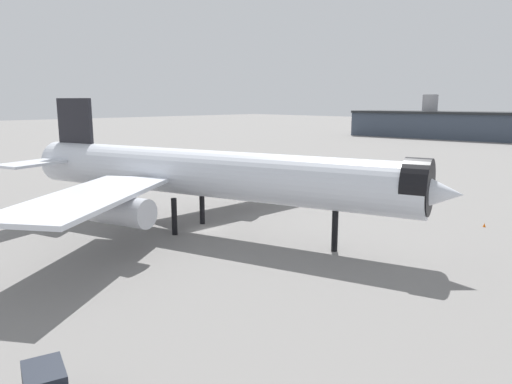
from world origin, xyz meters
The scene contains 4 objects.
ground centered at (0.00, 0.00, 0.00)m, with size 900.00×900.00×0.00m, color slate.
airliner_near_gate centered at (0.29, -1.14, 8.43)m, with size 67.41×60.03×19.15m.
baggage_tug_wing centered at (-18.67, 35.90, 0.97)m, with size 3.57×2.90×1.85m.
traffic_cone_near_nose centered at (28.15, 30.55, 0.28)m, with size 0.46×0.46×0.57m, color #F2600C.
Camera 1 is at (53.49, -42.95, 18.70)m, focal length 33.45 mm.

